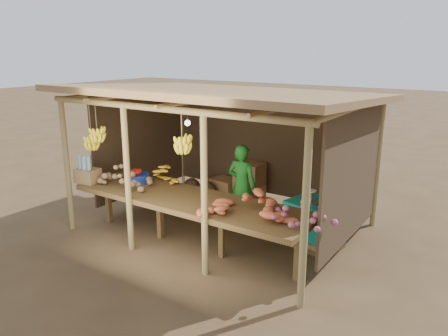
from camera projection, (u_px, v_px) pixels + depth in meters
The scene contains 13 objects.
ground at pixel (224, 227), 7.52m from camera, with size 60.00×60.00×0.00m, color brown.
stall_structure at pixel (220, 116), 7.05m from camera, with size 4.70×3.50×2.43m.
counter at pixel (189, 202), 6.57m from camera, with size 3.90×1.05×0.80m.
potato_heap at pixel (127, 174), 7.13m from camera, with size 0.96×0.57×0.36m, color #8D6A48, non-canonical shape.
sweet_potato_heap at pixel (248, 204), 5.75m from camera, with size 1.15×0.69×0.36m, color #C75A33, non-canonical shape.
onion_heap at pixel (299, 211), 5.51m from camera, with size 0.89×0.53×0.36m, color #B85971, non-canonical shape.
banana_pile at pixel (167, 172), 7.27m from camera, with size 0.53×0.32×0.34m, color gold, non-canonical shape.
tomato_basin at pixel (137, 177), 7.31m from camera, with size 0.41×0.41×0.22m.
bottle_box at pixel (88, 172), 7.28m from camera, with size 0.40×0.34×0.46m.
vendor at pixel (242, 186), 7.41m from camera, with size 0.52×0.34×1.43m, color #1B7921.
tarp_crate at pixel (316, 223), 6.68m from camera, with size 0.93×0.85×0.94m.
carton_stack at pixel (241, 185), 8.59m from camera, with size 1.13×0.47×0.83m.
burlap_sacks at pixel (199, 191), 8.67m from camera, with size 0.78×0.41×0.55m.
Camera 1 is at (3.89, -5.81, 2.96)m, focal length 35.00 mm.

